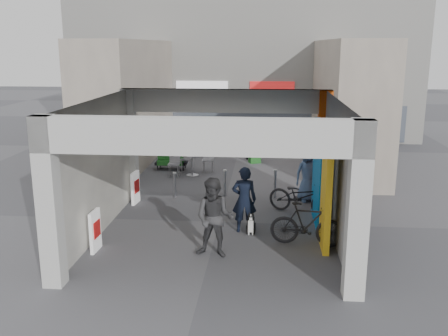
# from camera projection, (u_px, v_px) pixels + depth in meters

# --- Properties ---
(ground) EXTENTS (90.00, 90.00, 0.00)m
(ground) POSITION_uv_depth(u_px,v_px,m) (219.00, 222.00, 13.89)
(ground) COLOR #535257
(ground) RESTS_ON ground
(arcade_canopy) EXTENTS (6.40, 6.45, 6.40)m
(arcade_canopy) POSITION_uv_depth(u_px,v_px,m) (237.00, 147.00, 12.50)
(arcade_canopy) COLOR #B6B6B2
(arcade_canopy) RESTS_ON ground
(far_building) EXTENTS (18.00, 4.08, 8.00)m
(far_building) POSITION_uv_depth(u_px,v_px,m) (244.00, 61.00, 26.47)
(far_building) COLOR white
(far_building) RESTS_ON ground
(plaza_bldg_left) EXTENTS (2.00, 9.00, 5.00)m
(plaza_bldg_left) POSITION_uv_depth(u_px,v_px,m) (129.00, 101.00, 20.92)
(plaza_bldg_left) COLOR #A89C8B
(plaza_bldg_left) RESTS_ON ground
(plaza_bldg_right) EXTENTS (2.00, 9.00, 5.00)m
(plaza_bldg_right) POSITION_uv_depth(u_px,v_px,m) (347.00, 103.00, 20.17)
(plaza_bldg_right) COLOR #A89C8B
(plaza_bldg_right) RESTS_ON ground
(bollard_left) EXTENTS (0.09, 0.09, 0.81)m
(bollard_left) POSITION_uv_depth(u_px,v_px,m) (175.00, 185.00, 16.06)
(bollard_left) COLOR #989AA1
(bollard_left) RESTS_ON ground
(bollard_center) EXTENTS (0.09, 0.09, 0.86)m
(bollard_center) POSITION_uv_depth(u_px,v_px,m) (225.00, 183.00, 16.22)
(bollard_center) COLOR #989AA1
(bollard_center) RESTS_ON ground
(bollard_right) EXTENTS (0.09, 0.09, 0.92)m
(bollard_right) POSITION_uv_depth(u_px,v_px,m) (275.00, 184.00, 15.99)
(bollard_right) COLOR #989AA1
(bollard_right) RESTS_ON ground
(advert_board_near) EXTENTS (0.12, 0.55, 1.00)m
(advert_board_near) POSITION_uv_depth(u_px,v_px,m) (95.00, 231.00, 11.83)
(advert_board_near) COLOR white
(advert_board_near) RESTS_ON ground
(advert_board_far) EXTENTS (0.15, 0.56, 1.00)m
(advert_board_far) POSITION_uv_depth(u_px,v_px,m) (136.00, 187.00, 15.43)
(advert_board_far) COLOR white
(advert_board_far) RESTS_ON ground
(cafe_set) EXTENTS (1.60, 1.29, 0.97)m
(cafe_set) POSITION_uv_depth(u_px,v_px,m) (190.00, 165.00, 19.09)
(cafe_set) COLOR #A3A2A7
(cafe_set) RESTS_ON ground
(produce_stand) EXTENTS (1.23, 0.67, 0.81)m
(produce_stand) POSITION_uv_depth(u_px,v_px,m) (171.00, 161.00, 19.75)
(produce_stand) COLOR black
(produce_stand) RESTS_ON ground
(crate_stack) EXTENTS (0.55, 0.49, 0.56)m
(crate_stack) POSITION_uv_depth(u_px,v_px,m) (255.00, 156.00, 20.83)
(crate_stack) COLOR #185317
(crate_stack) RESTS_ON ground
(border_collie) EXTENTS (0.22, 0.44, 0.60)m
(border_collie) POSITION_uv_depth(u_px,v_px,m) (251.00, 225.00, 12.98)
(border_collie) COLOR black
(border_collie) RESTS_ON ground
(man_with_dog) EXTENTS (0.66, 0.45, 1.76)m
(man_with_dog) POSITION_uv_depth(u_px,v_px,m) (244.00, 200.00, 12.97)
(man_with_dog) COLOR black
(man_with_dog) RESTS_ON ground
(man_back_turned) EXTENTS (1.00, 0.83, 1.87)m
(man_back_turned) POSITION_uv_depth(u_px,v_px,m) (214.00, 218.00, 11.43)
(man_back_turned) COLOR #363638
(man_back_turned) RESTS_ON ground
(man_elderly) EXTENTS (0.97, 0.76, 1.74)m
(man_elderly) POSITION_uv_depth(u_px,v_px,m) (308.00, 174.00, 15.59)
(man_elderly) COLOR #516D9D
(man_elderly) RESTS_ON ground
(man_crates) EXTENTS (1.00, 0.52, 1.64)m
(man_crates) POSITION_uv_depth(u_px,v_px,m) (251.00, 141.00, 21.32)
(man_crates) COLOR black
(man_crates) RESTS_ON ground
(bicycle_front) EXTENTS (2.09, 1.49, 1.05)m
(bicycle_front) POSITION_uv_depth(u_px,v_px,m) (301.00, 196.00, 14.46)
(bicycle_front) COLOR black
(bicycle_front) RESTS_ON ground
(bicycle_rear) EXTENTS (1.86, 0.74, 1.09)m
(bicycle_rear) POSITION_uv_depth(u_px,v_px,m) (307.00, 224.00, 12.16)
(bicycle_rear) COLOR black
(bicycle_rear) RESTS_ON ground
(white_van) EXTENTS (3.81, 1.85, 1.25)m
(white_van) POSITION_uv_depth(u_px,v_px,m) (306.00, 132.00, 24.60)
(white_van) COLOR white
(white_van) RESTS_ON ground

